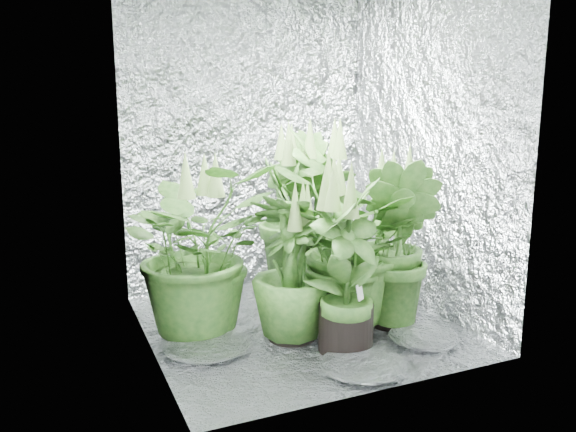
% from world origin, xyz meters
% --- Properties ---
extents(ground, '(1.60, 1.60, 0.00)m').
position_xyz_m(ground, '(0.00, 0.00, 0.00)').
color(ground, silver).
rests_on(ground, ground).
extents(walls, '(1.62, 1.62, 2.00)m').
position_xyz_m(walls, '(0.00, 0.00, 1.00)').
color(walls, silver).
rests_on(walls, ground).
extents(plant_a, '(0.94, 0.94, 0.99)m').
position_xyz_m(plant_a, '(-0.53, 0.10, 0.46)').
color(plant_a, black).
rests_on(plant_a, ground).
extents(plant_b, '(0.77, 0.77, 1.13)m').
position_xyz_m(plant_b, '(0.24, 0.25, 0.52)').
color(plant_b, black).
rests_on(plant_b, ground).
extents(plant_c, '(0.63, 0.63, 1.10)m').
position_xyz_m(plant_c, '(0.18, 0.50, 0.50)').
color(plant_c, black).
rests_on(plant_c, ground).
extents(plant_d, '(0.59, 0.59, 0.82)m').
position_xyz_m(plant_d, '(-0.11, -0.15, 0.37)').
color(plant_d, black).
rests_on(plant_d, ground).
extents(plant_e, '(1.03, 1.03, 0.96)m').
position_xyz_m(plant_e, '(0.24, -0.13, 0.45)').
color(plant_e, black).
rests_on(plant_e, ground).
extents(plant_f, '(0.62, 0.62, 0.93)m').
position_xyz_m(plant_f, '(0.07, -0.39, 0.42)').
color(plant_f, black).
rests_on(plant_f, ground).
extents(plant_g, '(0.66, 0.66, 0.99)m').
position_xyz_m(plant_g, '(0.48, -0.19, 0.45)').
color(plant_g, black).
rests_on(plant_g, ground).
extents(circulation_fan, '(0.18, 0.32, 0.37)m').
position_xyz_m(circulation_fan, '(0.59, 0.28, 0.16)').
color(circulation_fan, black).
rests_on(circulation_fan, ground).
extents(plant_label, '(0.05, 0.04, 0.08)m').
position_xyz_m(plant_label, '(0.13, -0.42, 0.30)').
color(plant_label, white).
rests_on(plant_label, plant_f).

